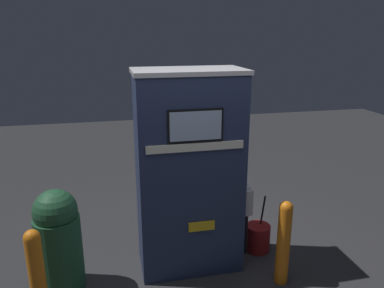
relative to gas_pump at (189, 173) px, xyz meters
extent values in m
plane|color=#2D2D30|center=(0.00, -0.27, -0.99)|extent=(14.00, 14.00, 0.00)
cube|color=#232D4C|center=(0.00, 0.00, -0.48)|extent=(0.99, 0.54, 1.02)
cube|color=#232D4C|center=(0.00, 0.00, 0.49)|extent=(0.99, 0.54, 0.92)
cube|color=#B7B7BC|center=(0.00, 0.00, 0.97)|extent=(1.02, 0.57, 0.04)
cube|color=black|center=(0.00, -0.28, 0.54)|extent=(0.49, 0.01, 0.29)
cube|color=#9EB2D1|center=(0.00, -0.28, 0.54)|extent=(0.45, 0.01, 0.26)
cube|color=silver|center=(0.00, -0.28, 0.35)|extent=(0.87, 0.02, 0.07)
cube|color=gold|center=(0.06, -0.28, -0.43)|extent=(0.25, 0.02, 0.09)
cube|color=#B7B7BC|center=(0.54, -0.11, -0.28)|extent=(0.09, 0.24, 0.26)
cylinder|color=black|center=(0.54, -0.19, -0.62)|extent=(0.03, 0.03, 0.43)
cylinder|color=orange|center=(0.79, -0.50, -0.61)|extent=(0.13, 0.13, 0.78)
sphere|color=orange|center=(0.79, -0.50, -0.22)|extent=(0.13, 0.13, 0.13)
cylinder|color=#1E4C2D|center=(-1.24, -0.12, -0.64)|extent=(0.41, 0.41, 0.72)
sphere|color=#1E4C2D|center=(-1.24, -0.12, -0.21)|extent=(0.39, 0.39, 0.39)
cylinder|color=orange|center=(-1.36, -0.54, -0.60)|extent=(0.13, 0.13, 0.78)
sphere|color=orange|center=(-1.36, -0.54, -0.21)|extent=(0.13, 0.13, 0.13)
cylinder|color=maroon|center=(0.78, 0.06, -0.85)|extent=(0.26, 0.26, 0.30)
cylinder|color=black|center=(0.82, 0.06, -0.53)|extent=(0.02, 0.10, 0.38)
camera|label=1|loc=(-0.71, -3.30, 1.31)|focal=35.00mm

